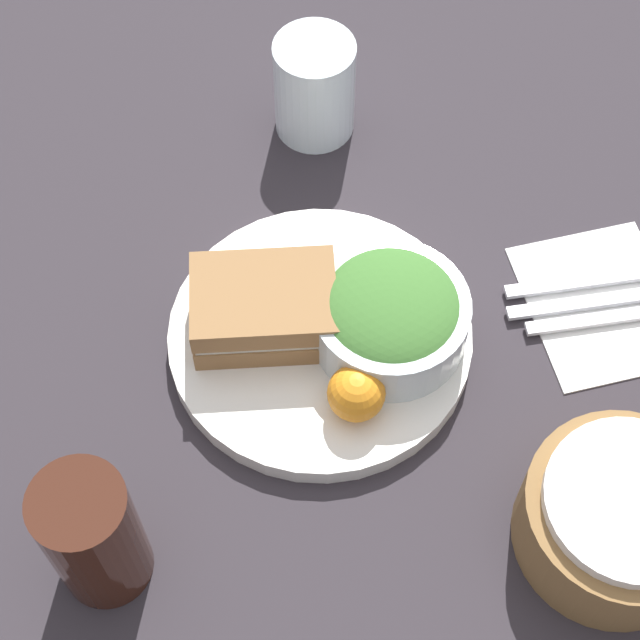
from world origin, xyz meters
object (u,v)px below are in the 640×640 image
dressing_cup (329,255)px  bread_basket (619,518)px  water_glass (315,87)px  knife (602,301)px  drink_glass (93,536)px  plate (320,338)px  fork (596,284)px  salad_bowl (390,315)px  sandwich (264,308)px  spoon (608,318)px

dressing_cup → bread_basket: bread_basket is taller
water_glass → knife: bearing=126.6°
bread_basket → drink_glass: bearing=-10.5°
plate → fork: size_ratio=1.59×
salad_bowl → water_glass: 0.26m
fork → knife: size_ratio=0.95×
plate → sandwich: sandwich is taller
plate → drink_glass: (0.21, 0.15, 0.06)m
plate → salad_bowl: 0.07m
knife → water_glass: size_ratio=1.66×
plate → knife: plate is taller
dressing_cup → drink_glass: drink_glass is taller
sandwich → fork: (-0.30, 0.02, -0.04)m
knife → water_glass: 0.33m
bread_basket → knife: bearing=-110.2°
water_glass → salad_bowl: bearing=90.2°
bread_basket → water_glass: size_ratio=1.46×
spoon → plate: bearing=175.9°
salad_bowl → drink_glass: bearing=27.3°
bread_basket → knife: (-0.07, -0.20, -0.03)m
bread_basket → knife: 0.22m
fork → knife: 0.02m
sandwich → water_glass: water_glass is taller
drink_glass → water_glass: (-0.26, -0.40, -0.02)m
fork → knife: same height
dressing_cup → water_glass: 0.18m
water_glass → drink_glass: bearing=56.5°
bread_basket → water_glass: bearing=-75.3°
drink_glass → bread_basket: size_ratio=0.89×
dressing_cup → fork: dressing_cup is taller
knife → water_glass: (0.20, -0.27, 0.05)m
fork → spoon: 0.04m
plate → fork: 0.25m
dressing_cup → fork: size_ratio=0.39×
fork → spoon: size_ratio=1.11×
sandwich → knife: size_ratio=0.78×
salad_bowl → fork: 0.20m
water_glass → plate: bearing=77.2°
salad_bowl → fork: (-0.20, -0.01, -0.05)m
plate → knife: (-0.25, 0.02, -0.00)m
salad_bowl → knife: salad_bowl is taller
plate → drink_glass: 0.26m
drink_glass → knife: drink_glass is taller
drink_glass → fork: drink_glass is taller
sandwich → drink_glass: drink_glass is taller
water_glass → spoon: bearing=124.7°
dressing_cup → spoon: (-0.23, 0.10, -0.03)m
salad_bowl → sandwich: bearing=-19.6°
plate → dressing_cup: bearing=-110.9°
drink_glass → spoon: size_ratio=0.91×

